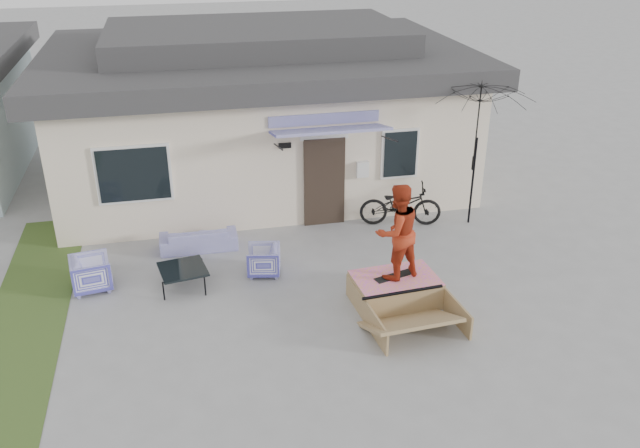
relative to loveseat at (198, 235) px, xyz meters
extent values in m
plane|color=gray|center=(1.97, -3.82, -0.33)|extent=(90.00, 90.00, 0.00)
cube|color=#344D1F|center=(-3.23, -1.82, -0.32)|extent=(1.40, 8.00, 0.01)
cube|color=beige|center=(1.97, 4.18, 1.17)|extent=(10.00, 7.00, 3.00)
cube|color=#303133|center=(1.97, 4.18, 2.92)|extent=(10.80, 7.80, 0.50)
cube|color=#303133|center=(1.97, 4.18, 3.47)|extent=(7.50, 4.50, 0.60)
cube|color=#2F241C|center=(2.97, 0.64, 0.72)|extent=(0.95, 0.08, 2.10)
cube|color=white|center=(-1.23, 0.65, 1.27)|extent=(1.60, 0.06, 1.30)
cube|color=white|center=(4.77, 0.65, 1.27)|extent=(0.90, 0.06, 1.20)
cube|color=#3633A8|center=(2.97, 0.13, 2.12)|extent=(2.50, 1.09, 0.29)
imported|color=#3633A8|center=(0.00, 0.00, 0.00)|extent=(1.67, 0.50, 0.65)
imported|color=#3633A8|center=(-2.13, -1.26, 0.05)|extent=(0.79, 0.83, 0.75)
imported|color=#3633A8|center=(1.23, -1.40, 0.01)|extent=(0.72, 0.75, 0.67)
cube|color=black|center=(-0.39, -1.61, -0.11)|extent=(1.01, 1.01, 0.43)
imported|color=black|center=(4.69, 0.20, 0.28)|extent=(2.00, 1.08, 1.22)
cylinder|color=black|center=(6.32, -0.06, 0.72)|extent=(0.05, 0.05, 2.10)
imported|color=black|center=(6.32, -0.06, 1.42)|extent=(2.40, 2.23, 0.90)
cube|color=black|center=(3.49, -2.97, 0.22)|extent=(0.84, 0.42, 0.05)
imported|color=#AA3016|center=(3.49, -2.97, 1.16)|extent=(1.06, 0.92, 1.84)
camera|label=1|loc=(-0.25, -13.23, 6.48)|focal=37.37mm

